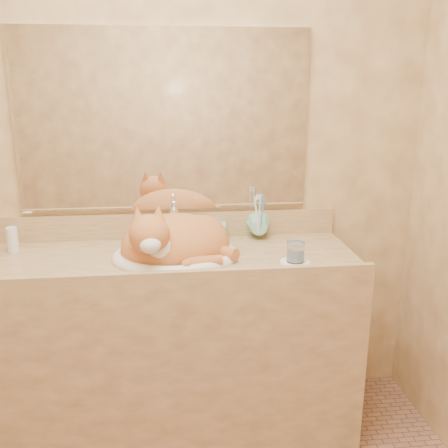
{
  "coord_description": "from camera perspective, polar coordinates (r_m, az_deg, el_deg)",
  "views": [
    {
      "loc": [
        0.02,
        -1.29,
        1.56
      ],
      "look_at": [
        0.24,
        0.7,
        0.99
      ],
      "focal_mm": 40.0,
      "sensor_mm": 36.0,
      "label": 1
    }
  ],
  "objects": [
    {
      "name": "water_glass",
      "position": [
        2.03,
        8.19,
        -3.15
      ],
      "size": [
        0.07,
        0.07,
        0.08
      ],
      "primitive_type": "cylinder",
      "color": "silver",
      "rests_on": "saucer"
    },
    {
      "name": "toothbrushes",
      "position": [
        2.28,
        4.09,
        1.19
      ],
      "size": [
        0.04,
        0.04,
        0.22
      ],
      "primitive_type": null,
      "color": "silver",
      "rests_on": "toothbrush_cup"
    },
    {
      "name": "toothbrush_cup",
      "position": [
        2.3,
        4.05,
        -0.6
      ],
      "size": [
        0.13,
        0.13,
        0.11
      ],
      "primitive_type": "imported",
      "rotation": [
        0.0,
        0.0,
        -0.09
      ],
      "color": "#7AC4AE",
      "rests_on": "vanity_counter"
    },
    {
      "name": "soap_dispenser",
      "position": [
        2.27,
        -0.73,
        -0.14
      ],
      "size": [
        0.08,
        0.08,
        0.17
      ],
      "primitive_type": "imported",
      "rotation": [
        0.0,
        0.0,
        -0.11
      ],
      "color": "#7AC4AE",
      "rests_on": "vanity_counter"
    },
    {
      "name": "vanity_counter",
      "position": [
        2.31,
        -6.1,
        -13.63
      ],
      "size": [
        1.6,
        0.55,
        0.85
      ],
      "primitive_type": null,
      "color": "olive",
      "rests_on": "floor"
    },
    {
      "name": "sink_basin",
      "position": [
        2.09,
        -5.6,
        -1.7
      ],
      "size": [
        0.58,
        0.51,
        0.16
      ],
      "primitive_type": null,
      "rotation": [
        0.0,
        0.0,
        0.17
      ],
      "color": "white",
      "rests_on": "vanity_counter"
    },
    {
      "name": "faucet",
      "position": [
        2.28,
        -5.69,
        0.0
      ],
      "size": [
        0.06,
        0.13,
        0.18
      ],
      "primitive_type": null,
      "rotation": [
        0.0,
        0.0,
        -0.08
      ],
      "color": "white",
      "rests_on": "vanity_counter"
    },
    {
      "name": "mirror",
      "position": [
        2.28,
        -6.88,
        11.53
      ],
      "size": [
        1.3,
        0.02,
        0.8
      ],
      "primitive_type": "cube",
      "color": "white",
      "rests_on": "wall_back"
    },
    {
      "name": "lotion_bottle",
      "position": [
        2.33,
        -23.02,
        -1.68
      ],
      "size": [
        0.05,
        0.05,
        0.11
      ],
      "primitive_type": "cylinder",
      "color": "silver",
      "rests_on": "vanity_counter"
    },
    {
      "name": "saucer",
      "position": [
        2.05,
        8.13,
        -4.39
      ],
      "size": [
        0.12,
        0.12,
        0.01
      ],
      "primitive_type": "cylinder",
      "color": "white",
      "rests_on": "vanity_counter"
    },
    {
      "name": "cat",
      "position": [
        2.08,
        -5.81,
        -1.75
      ],
      "size": [
        0.54,
        0.47,
        0.25
      ],
      "primitive_type": null,
      "rotation": [
        0.0,
        0.0,
        0.22
      ],
      "color": "#B05928",
      "rests_on": "sink_basin"
    },
    {
      "name": "wall_back",
      "position": [
        2.31,
        -6.76,
        8.08
      ],
      "size": [
        2.4,
        0.02,
        2.5
      ],
      "primitive_type": "cube",
      "color": "#9A7146",
      "rests_on": "ground"
    }
  ]
}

